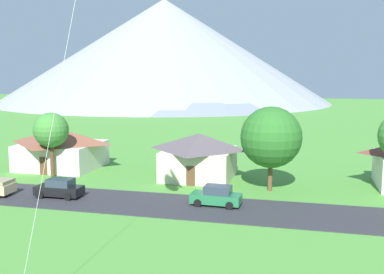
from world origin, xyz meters
The scene contains 10 objects.
road_strip centered at (0.00, 30.46, 0.04)m, with size 160.00×6.99×0.08m, color #2D2D33.
mountain_west_ridge centered at (-44.91, 161.76, 19.04)m, with size 122.09×122.09×38.08m, color #8E939E.
mountain_far_east_ridge centered at (-57.09, 173.03, 14.62)m, with size 108.98×108.98×29.23m, color gray.
mountain_central_ridge centered at (-37.70, 149.99, 12.88)m, with size 96.06×96.06×25.77m, color slate.
house_leftmost centered at (-3.12, 41.10, 2.49)m, with size 7.70×7.69×4.81m.
house_right_center centered at (-20.04, 42.26, 2.40)m, with size 9.33×8.40×4.63m.
tree_near_left centered at (4.67, 37.56, 5.15)m, with size 5.79×5.79×8.06m.
tree_center centered at (-18.58, 37.78, 5.06)m, with size 3.74×3.74×6.97m.
parked_car_black_west_end centered at (-13.49, 30.44, 0.87)m, with size 4.21×2.10×1.68m.
parked_car_green_mid_west centered at (0.71, 31.33, 0.87)m, with size 4.27×2.22×1.68m.
Camera 1 is at (7.92, -5.71, 11.23)m, focal length 43.05 mm.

